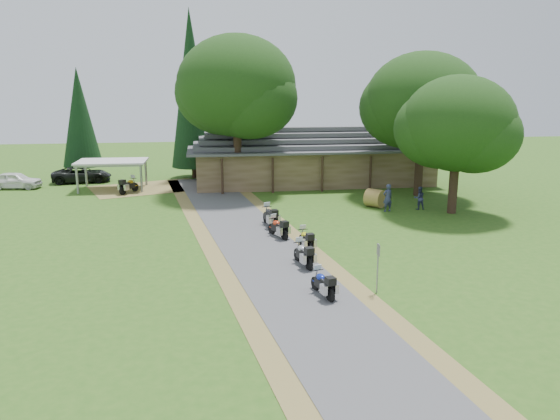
{
  "coord_description": "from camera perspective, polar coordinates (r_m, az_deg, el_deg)",
  "views": [
    {
      "loc": [
        -3.45,
        -22.82,
        8.54
      ],
      "look_at": [
        0.74,
        6.63,
        1.6
      ],
      "focal_mm": 35.0,
      "sensor_mm": 36.0,
      "label": 1
    }
  ],
  "objects": [
    {
      "name": "person_a",
      "position": [
        37.68,
        11.19,
        1.51
      ],
      "size": [
        0.73,
        0.6,
        2.22
      ],
      "primitive_type": "imported",
      "rotation": [
        0.0,
        0.0,
        3.4
      ],
      "color": "#303557",
      "rests_on": "ground"
    },
    {
      "name": "hay_bale",
      "position": [
        38.99,
        9.91,
        1.23
      ],
      "size": [
        1.72,
        1.71,
        1.27
      ],
      "primitive_type": "cylinder",
      "rotation": [
        1.57,
        0.0,
        0.72
      ],
      "color": "olive",
      "rests_on": "ground"
    },
    {
      "name": "motorcycle_row_c",
      "position": [
        28.55,
        2.71,
        -3.02
      ],
      "size": [
        0.81,
        1.83,
        1.21
      ],
      "primitive_type": null,
      "rotation": [
        0.0,
        0.0,
        1.7
      ],
      "color": "yellow",
      "rests_on": "ground"
    },
    {
      "name": "motorcycle_row_d",
      "position": [
        30.84,
        -0.21,
        -1.75
      ],
      "size": [
        1.23,
        1.9,
        1.24
      ],
      "primitive_type": null,
      "rotation": [
        0.0,
        0.0,
        1.96
      ],
      "color": "red",
      "rests_on": "ground"
    },
    {
      "name": "lodge",
      "position": [
        48.15,
        3.3,
        5.84
      ],
      "size": [
        21.4,
        9.4,
        4.9
      ],
      "primitive_type": null,
      "color": "brown",
      "rests_on": "ground"
    },
    {
      "name": "carport",
      "position": [
        46.84,
        -17.07,
        3.52
      ],
      "size": [
        5.57,
        3.78,
        2.38
      ],
      "primitive_type": null,
      "rotation": [
        0.0,
        0.0,
        -0.02
      ],
      "color": "beige",
      "rests_on": "ground"
    },
    {
      "name": "sign_post",
      "position": [
        22.96,
        10.17,
        -6.06
      ],
      "size": [
        0.39,
        0.06,
        2.15
      ],
      "primitive_type": null,
      "color": "gray",
      "rests_on": "ground"
    },
    {
      "name": "motorcycle_row_b",
      "position": [
        26.1,
        2.44,
        -4.52
      ],
      "size": [
        0.97,
        1.93,
        1.26
      ],
      "primitive_type": null,
      "rotation": [
        0.0,
        0.0,
        1.78
      ],
      "color": "#9EA1A4",
      "rests_on": "ground"
    },
    {
      "name": "oak_lodge_right",
      "position": [
        43.11,
        14.59,
        9.08
      ],
      "size": [
        8.68,
        8.68,
        11.61
      ],
      "primitive_type": null,
      "color": "black",
      "rests_on": "ground"
    },
    {
      "name": "motorcycle_carport_a",
      "position": [
        44.88,
        -15.52,
        2.56
      ],
      "size": [
        1.57,
        2.05,
        1.36
      ],
      "primitive_type": null,
      "rotation": [
        0.0,
        0.0,
        1.04
      ],
      "color": "gold",
      "rests_on": "ground"
    },
    {
      "name": "ground",
      "position": [
        24.61,
        0.47,
        -7.17
      ],
      "size": [
        120.0,
        120.0,
        0.0
      ],
      "primitive_type": "plane",
      "color": "#2D5618",
      "rests_on": "ground"
    },
    {
      "name": "motorcycle_row_a",
      "position": [
        22.56,
        4.49,
        -7.55
      ],
      "size": [
        0.97,
        1.8,
        1.18
      ],
      "primitive_type": null,
      "rotation": [
        0.0,
        0.0,
        1.82
      ],
      "color": "#122499",
      "rests_on": "ground"
    },
    {
      "name": "driveway",
      "position": [
        28.3,
        -1.74,
        -4.44
      ],
      "size": [
        51.95,
        51.95,
        0.0
      ],
      "primitive_type": "plane",
      "rotation": [
        0.0,
        0.0,
        0.14
      ],
      "color": "#4E4E51",
      "rests_on": "ground"
    },
    {
      "name": "car_white_sedan",
      "position": [
        50.16,
        -25.94,
        3.01
      ],
      "size": [
        2.8,
        5.45,
        1.74
      ],
      "primitive_type": "imported",
      "rotation": [
        0.0,
        0.0,
        1.46
      ],
      "color": "white",
      "rests_on": "ground"
    },
    {
      "name": "person_b",
      "position": [
        38.81,
        14.35,
        1.43
      ],
      "size": [
        0.54,
        0.4,
        1.89
      ],
      "primitive_type": "imported",
      "rotation": [
        0.0,
        0.0,
        3.16
      ],
      "color": "#303557",
      "rests_on": "ground"
    },
    {
      "name": "motorcycle_row_e",
      "position": [
        33.17,
        -1.06,
        -0.57
      ],
      "size": [
        1.04,
        2.09,
        1.37
      ],
      "primitive_type": null,
      "rotation": [
        0.0,
        0.0,
        1.77
      ],
      "color": "black",
      "rests_on": "ground"
    },
    {
      "name": "oak_driveway",
      "position": [
        37.77,
        17.97,
        6.85
      ],
      "size": [
        7.35,
        7.35,
        9.65
      ],
      "primitive_type": null,
      "color": "black",
      "rests_on": "ground"
    },
    {
      "name": "cedar_near",
      "position": [
        50.5,
        -9.21,
        11.78
      ],
      "size": [
        4.01,
        4.01,
        14.99
      ],
      "primitive_type": "cone",
      "color": "black",
      "rests_on": "ground"
    },
    {
      "name": "oak_lodge_left",
      "position": [
        43.5,
        -4.53,
        10.7
      ],
      "size": [
        9.25,
        9.25,
        13.46
      ],
      "primitive_type": null,
      "color": "black",
      "rests_on": "ground"
    },
    {
      "name": "car_dark_suv",
      "position": [
        51.07,
        -20.05,
        3.89
      ],
      "size": [
        2.97,
        5.67,
        2.08
      ],
      "primitive_type": "imported",
      "rotation": [
        0.0,
        0.0,
        1.7
      ],
      "color": "black",
      "rests_on": "ground"
    },
    {
      "name": "cedar_far",
      "position": [
        54.24,
        -20.15,
        8.6
      ],
      "size": [
        3.58,
        3.58,
        10.0
      ],
      "primitive_type": "cone",
      "color": "black",
      "rests_on": "ground"
    }
  ]
}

